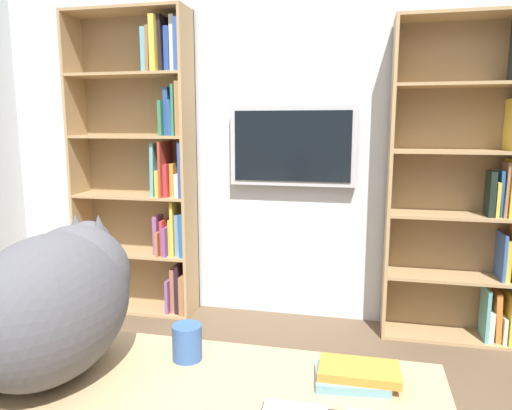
{
  "coord_description": "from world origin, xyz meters",
  "views": [
    {
      "loc": [
        -0.53,
        1.16,
        1.4
      ],
      "look_at": [
        -0.01,
        -1.16,
        1.0
      ],
      "focal_mm": 33.29,
      "sensor_mm": 36.0,
      "label": 1
    }
  ],
  "objects_px": {
    "coffee_mug": "(187,342)",
    "cat": "(59,297)",
    "desk_book_stack": "(355,374)",
    "bookshelf_left": "(475,189)",
    "bookshelf_right": "(149,164)",
    "wall_mounted_tv": "(292,146)"
  },
  "relations": [
    {
      "from": "coffee_mug",
      "to": "cat",
      "type": "bearing_deg",
      "value": 22.7
    },
    {
      "from": "desk_book_stack",
      "to": "cat",
      "type": "bearing_deg",
      "value": 7.78
    },
    {
      "from": "bookshelf_left",
      "to": "coffee_mug",
      "type": "relative_size",
      "value": 21.51
    },
    {
      "from": "bookshelf_right",
      "to": "desk_book_stack",
      "type": "height_order",
      "value": "bookshelf_right"
    },
    {
      "from": "wall_mounted_tv",
      "to": "cat",
      "type": "distance_m",
      "value": 2.33
    },
    {
      "from": "bookshelf_right",
      "to": "cat",
      "type": "bearing_deg",
      "value": 109.94
    },
    {
      "from": "wall_mounted_tv",
      "to": "bookshelf_left",
      "type": "bearing_deg",
      "value": 176.04
    },
    {
      "from": "wall_mounted_tv",
      "to": "coffee_mug",
      "type": "relative_size",
      "value": 9.21
    },
    {
      "from": "cat",
      "to": "coffee_mug",
      "type": "bearing_deg",
      "value": -157.3
    },
    {
      "from": "bookshelf_right",
      "to": "desk_book_stack",
      "type": "bearing_deg",
      "value": 126.03
    },
    {
      "from": "coffee_mug",
      "to": "bookshelf_left",
      "type": "bearing_deg",
      "value": -118.6
    },
    {
      "from": "cat",
      "to": "wall_mounted_tv",
      "type": "bearing_deg",
      "value": -96.14
    },
    {
      "from": "bookshelf_left",
      "to": "bookshelf_right",
      "type": "height_order",
      "value": "bookshelf_right"
    },
    {
      "from": "bookshelf_left",
      "to": "desk_book_stack",
      "type": "bearing_deg",
      "value": 71.73
    },
    {
      "from": "bookshelf_right",
      "to": "coffee_mug",
      "type": "distance_m",
      "value": 2.38
    },
    {
      "from": "bookshelf_right",
      "to": "cat",
      "type": "relative_size",
      "value": 3.48
    },
    {
      "from": "desk_book_stack",
      "to": "coffee_mug",
      "type": "bearing_deg",
      "value": -2.79
    },
    {
      "from": "bookshelf_left",
      "to": "wall_mounted_tv",
      "type": "relative_size",
      "value": 2.34
    },
    {
      "from": "bookshelf_right",
      "to": "wall_mounted_tv",
      "type": "bearing_deg",
      "value": -175.48
    },
    {
      "from": "bookshelf_left",
      "to": "coffee_mug",
      "type": "xyz_separation_m",
      "value": [
        1.14,
        2.1,
        -0.17
      ]
    },
    {
      "from": "bookshelf_left",
      "to": "wall_mounted_tv",
      "type": "distance_m",
      "value": 1.22
    },
    {
      "from": "bookshelf_left",
      "to": "desk_book_stack",
      "type": "distance_m",
      "value": 2.24
    }
  ]
}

